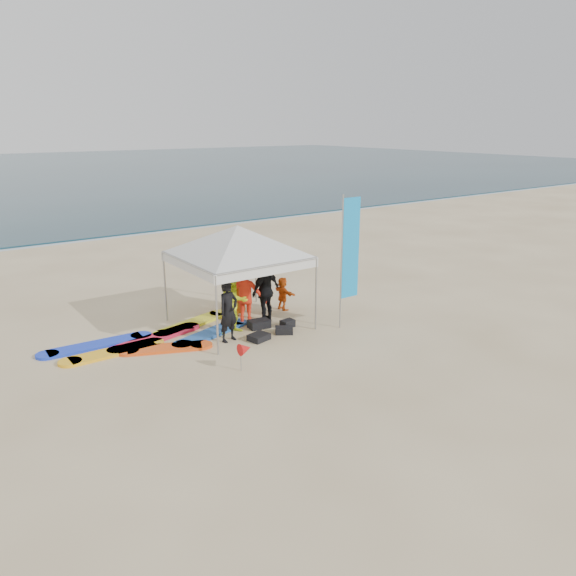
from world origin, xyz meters
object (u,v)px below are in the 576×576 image
(person_orange_a, at_px, (246,292))
(feather_flag, at_px, (350,250))
(person_black_a, at_px, (228,311))
(person_black_b, at_px, (265,291))
(person_seated, at_px, (283,293))
(person_yellow, at_px, (234,304))
(marker_pennant, at_px, (245,349))
(person_orange_b, at_px, (235,287))
(surfboard_spread, at_px, (156,339))
(canopy_tent, at_px, (237,226))

(person_orange_a, distance_m, feather_flag, 3.05)
(person_black_a, height_order, feather_flag, feather_flag)
(person_black_b, bearing_deg, person_seated, -167.24)
(person_yellow, distance_m, person_orange_a, 0.80)
(person_orange_a, relative_size, marker_pennant, 2.76)
(person_orange_b, relative_size, feather_flag, 0.45)
(person_black_a, distance_m, surfboard_spread, 2.02)
(person_black_a, xyz_separation_m, person_seated, (2.53, 1.24, -0.29))
(person_orange_a, xyz_separation_m, person_black_b, (0.49, -0.24, 0.02))
(feather_flag, bearing_deg, person_orange_a, 139.54)
(person_black_a, distance_m, person_orange_a, 1.38)
(person_orange_a, bearing_deg, surfboard_spread, 34.67)
(person_black_a, height_order, person_orange_a, person_orange_a)
(surfboard_spread, bearing_deg, person_seated, 2.14)
(person_black_b, height_order, feather_flag, feather_flag)
(person_orange_b, distance_m, person_seated, 1.44)
(person_black_b, relative_size, person_orange_b, 1.12)
(person_black_a, distance_m, feather_flag, 3.56)
(person_orange_b, bearing_deg, person_orange_a, 49.92)
(person_orange_a, bearing_deg, person_black_a, 79.28)
(person_orange_a, height_order, person_black_b, person_black_b)
(person_seated, bearing_deg, person_black_b, 119.95)
(person_orange_b, height_order, canopy_tent, canopy_tent)
(person_yellow, bearing_deg, surfboard_spread, 166.02)
(person_orange_b, relative_size, person_seated, 1.63)
(person_orange_a, height_order, canopy_tent, canopy_tent)
(person_black_b, relative_size, marker_pennant, 2.83)
(person_black_b, relative_size, canopy_tent, 0.43)
(person_orange_b, height_order, marker_pennant, person_orange_b)
(person_black_b, bearing_deg, canopy_tent, -32.24)
(person_yellow, bearing_deg, marker_pennant, -109.57)
(person_black_b, xyz_separation_m, feather_flag, (1.63, -1.57, 1.21))
(person_seated, relative_size, marker_pennant, 1.55)
(person_orange_a, distance_m, person_black_b, 0.55)
(person_black_a, distance_m, canopy_tent, 2.28)
(canopy_tent, height_order, feather_flag, feather_flag)
(marker_pennant, bearing_deg, person_seated, 43.70)
(canopy_tent, bearing_deg, person_orange_a, 11.42)
(person_seated, distance_m, feather_flag, 2.77)
(person_black_b, xyz_separation_m, person_seated, (0.99, 0.58, -0.41))
(marker_pennant, bearing_deg, person_orange_b, 62.64)
(person_yellow, height_order, person_seated, person_yellow)
(person_yellow, distance_m, canopy_tent, 2.04)
(person_black_a, bearing_deg, surfboard_spread, 131.71)
(canopy_tent, relative_size, feather_flag, 1.16)
(person_yellow, xyz_separation_m, feather_flag, (2.77, -1.34, 1.32))
(person_black_a, xyz_separation_m, surfboard_spread, (-1.53, 1.09, -0.75))
(person_seated, distance_m, surfboard_spread, 4.09)
(canopy_tent, bearing_deg, surfboard_spread, 174.13)
(canopy_tent, height_order, marker_pennant, canopy_tent)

